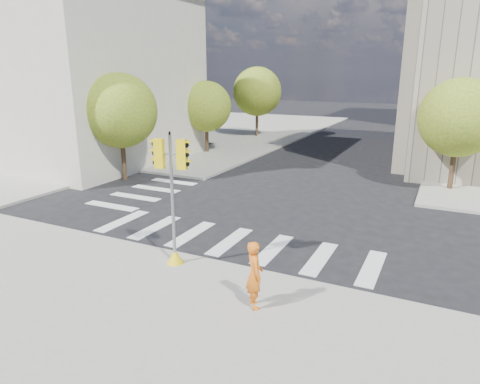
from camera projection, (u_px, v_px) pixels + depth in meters
name	position (u px, v px, depth m)	size (l,w,h in m)	color
ground	(253.00, 226.00, 18.44)	(160.00, 160.00, 0.00)	black
sidewalk_far_left	(189.00, 129.00, 49.37)	(28.00, 40.00, 0.15)	gray
classical_building	(56.00, 72.00, 32.08)	(19.00, 15.00, 12.70)	beige
tree_lw_near	(120.00, 111.00, 25.21)	(4.40, 4.40, 6.41)	#382616
tree_lw_mid	(206.00, 107.00, 33.97)	(4.00, 4.00, 5.77)	#382616
tree_lw_far	(257.00, 92.00, 42.41)	(4.80, 4.80, 6.95)	#382616
tree_re_near	(459.00, 118.00, 22.81)	(4.20, 4.20, 6.16)	#382616
tree_re_mid	(459.00, 100.00, 33.11)	(4.60, 4.60, 6.66)	#382616
tree_re_far	(458.00, 98.00, 43.61)	(4.00, 4.00, 5.88)	#382616
lamp_near	(469.00, 103.00, 25.92)	(0.35, 0.18, 8.11)	black
lamp_far	(465.00, 93.00, 38.02)	(0.35, 0.18, 8.11)	black
traffic_signal	(173.00, 210.00, 14.02)	(1.08, 0.56, 4.47)	#E0BF0B
photographer	(255.00, 275.00, 11.59)	(0.70, 0.46, 1.92)	orange
planter_wall	(60.00, 170.00, 27.26)	(6.00, 0.40, 0.50)	white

